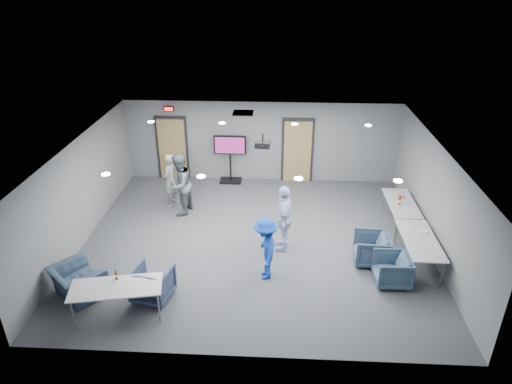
# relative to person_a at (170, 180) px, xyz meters

# --- Properties ---
(floor) EXTENTS (9.00, 9.00, 0.00)m
(floor) POSITION_rel_person_a_xyz_m (2.65, -1.95, -0.82)
(floor) COLOR #3B3E43
(floor) RESTS_ON ground
(ceiling) EXTENTS (9.00, 9.00, 0.00)m
(ceiling) POSITION_rel_person_a_xyz_m (2.65, -1.95, 1.88)
(ceiling) COLOR silver
(ceiling) RESTS_ON wall_back
(wall_back) EXTENTS (9.00, 0.02, 2.70)m
(wall_back) POSITION_rel_person_a_xyz_m (2.65, 2.05, 0.53)
(wall_back) COLOR slate
(wall_back) RESTS_ON floor
(wall_front) EXTENTS (9.00, 0.02, 2.70)m
(wall_front) POSITION_rel_person_a_xyz_m (2.65, -5.95, 0.53)
(wall_front) COLOR slate
(wall_front) RESTS_ON floor
(wall_left) EXTENTS (0.02, 8.00, 2.70)m
(wall_left) POSITION_rel_person_a_xyz_m (-1.85, -1.95, 0.53)
(wall_left) COLOR slate
(wall_left) RESTS_ON floor
(wall_right) EXTENTS (0.02, 8.00, 2.70)m
(wall_right) POSITION_rel_person_a_xyz_m (7.15, -1.95, 0.53)
(wall_right) COLOR slate
(wall_right) RESTS_ON floor
(door_left) EXTENTS (1.06, 0.17, 2.24)m
(door_left) POSITION_rel_person_a_xyz_m (-0.35, 2.01, 0.24)
(door_left) COLOR black
(door_left) RESTS_ON wall_back
(door_right) EXTENTS (1.06, 0.17, 2.24)m
(door_right) POSITION_rel_person_a_xyz_m (3.85, 2.01, 0.24)
(door_right) COLOR black
(door_right) RESTS_ON wall_back
(exit_sign) EXTENTS (0.32, 0.08, 0.16)m
(exit_sign) POSITION_rel_person_a_xyz_m (-0.35, 1.99, 1.63)
(exit_sign) COLOR black
(exit_sign) RESTS_ON wall_back
(hvac_diffuser) EXTENTS (0.60, 0.60, 0.03)m
(hvac_diffuser) POSITION_rel_person_a_xyz_m (2.15, 0.85, 1.86)
(hvac_diffuser) COLOR black
(hvac_diffuser) RESTS_ON ceiling
(downlights) EXTENTS (6.18, 3.78, 0.02)m
(downlights) POSITION_rel_person_a_xyz_m (2.65, -1.95, 1.86)
(downlights) COLOR white
(downlights) RESTS_ON ceiling
(person_a) EXTENTS (0.47, 0.65, 1.65)m
(person_a) POSITION_rel_person_a_xyz_m (0.00, 0.00, 0.00)
(person_a) COLOR gray
(person_a) RESTS_ON floor
(person_b) EXTENTS (0.89, 1.04, 1.86)m
(person_b) POSITION_rel_person_a_xyz_m (0.39, -0.50, 0.11)
(person_b) COLOR #4E585D
(person_b) RESTS_ON floor
(person_c) EXTENTS (0.49, 1.06, 1.77)m
(person_c) POSITION_rel_person_a_xyz_m (3.41, -2.21, 0.06)
(person_c) COLOR silver
(person_c) RESTS_ON floor
(person_d) EXTENTS (0.69, 1.06, 1.54)m
(person_d) POSITION_rel_person_a_xyz_m (2.99, -3.45, -0.05)
(person_d) COLOR #193EA4
(person_d) RESTS_ON floor
(chair_right_b) EXTENTS (0.89, 0.87, 0.76)m
(chair_right_b) POSITION_rel_person_a_xyz_m (5.55, -2.72, -0.44)
(chair_right_b) COLOR #36475D
(chair_right_b) RESTS_ON floor
(chair_right_c) EXTENTS (0.80, 0.78, 0.72)m
(chair_right_c) POSITION_rel_person_a_xyz_m (5.88, -3.54, -0.46)
(chair_right_c) COLOR #3A4F64
(chair_right_c) RESTS_ON floor
(chair_front_a) EXTENTS (0.95, 0.97, 0.74)m
(chair_front_a) POSITION_rel_person_a_xyz_m (0.56, -4.35, -0.45)
(chair_front_a) COLOR #323C57
(chair_front_a) RESTS_ON floor
(chair_front_b) EXTENTS (1.43, 1.42, 0.70)m
(chair_front_b) POSITION_rel_person_a_xyz_m (-1.10, -4.35, -0.47)
(chair_front_b) COLOR #314355
(chair_front_b) RESTS_ON floor
(table_right_a) EXTENTS (0.75, 1.79, 0.73)m
(table_right_a) POSITION_rel_person_a_xyz_m (6.65, -0.89, -0.14)
(table_right_a) COLOR #A8AAAD
(table_right_a) RESTS_ON floor
(table_right_b) EXTENTS (0.79, 1.90, 0.73)m
(table_right_b) POSITION_rel_person_a_xyz_m (6.65, -2.79, -0.14)
(table_right_b) COLOR #A8AAAD
(table_right_b) RESTS_ON floor
(table_front_left) EXTENTS (1.95, 1.10, 0.73)m
(table_front_left) POSITION_rel_person_a_xyz_m (-0.00, -4.95, -0.14)
(table_front_left) COLOR #A8AAAD
(table_front_left) RESTS_ON floor
(bottle_front) EXTENTS (0.07, 0.07, 0.25)m
(bottle_front) POSITION_rel_person_a_xyz_m (-0.06, -4.69, -0.00)
(bottle_front) COLOR #593B0F
(bottle_front) RESTS_ON table_front_left
(bottle_right) EXTENTS (0.08, 0.08, 0.30)m
(bottle_right) POSITION_rel_person_a_xyz_m (6.55, -1.02, 0.02)
(bottle_right) COLOR #593B0F
(bottle_right) RESTS_ON table_right_a
(snack_box) EXTENTS (0.19, 0.13, 0.04)m
(snack_box) POSITION_rel_person_a_xyz_m (6.70, -0.58, -0.07)
(snack_box) COLOR red
(snack_box) RESTS_ON table_right_a
(wrapper) EXTENTS (0.24, 0.20, 0.05)m
(wrapper) POSITION_rel_person_a_xyz_m (6.81, -2.46, -0.07)
(wrapper) COLOR silver
(wrapper) RESTS_ON table_right_b
(tv_stand) EXTENTS (1.07, 0.51, 1.63)m
(tv_stand) POSITION_rel_person_a_xyz_m (1.63, 1.80, 0.10)
(tv_stand) COLOR black
(tv_stand) RESTS_ON floor
(projector) EXTENTS (0.42, 0.39, 0.37)m
(projector) POSITION_rel_person_a_xyz_m (2.81, -1.00, 1.58)
(projector) COLOR black
(projector) RESTS_ON ceiling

